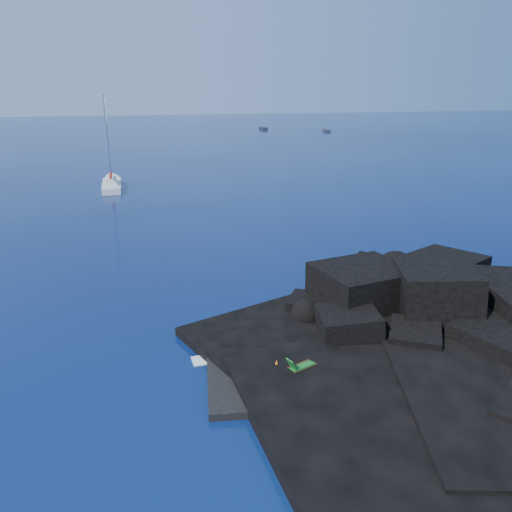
{
  "coord_description": "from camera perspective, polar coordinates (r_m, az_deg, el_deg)",
  "views": [
    {
      "loc": [
        -1.77,
        -18.88,
        13.03
      ],
      "look_at": [
        4.97,
        11.91,
        2.0
      ],
      "focal_mm": 35.0,
      "sensor_mm": 36.0,
      "label": 1
    }
  ],
  "objects": [
    {
      "name": "ground",
      "position": [
        23.01,
        -5.98,
        -15.32
      ],
      "size": [
        400.0,
        400.0,
        0.0
      ],
      "primitive_type": "plane",
      "color": "black",
      "rests_on": "ground"
    },
    {
      "name": "headland",
      "position": [
        29.44,
        19.54,
        -8.19
      ],
      "size": [
        24.0,
        24.0,
        3.6
      ],
      "primitive_type": null,
      "color": "black",
      "rests_on": "ground"
    },
    {
      "name": "beach",
      "position": [
        24.18,
        4.82,
        -13.4
      ],
      "size": [
        9.08,
        6.86,
        0.7
      ],
      "primitive_type": "cube",
      "rotation": [
        0.0,
        0.0,
        -0.1
      ],
      "color": "black",
      "rests_on": "ground"
    },
    {
      "name": "surf_foam",
      "position": [
        28.03,
        3.11,
        -8.44
      ],
      "size": [
        10.0,
        8.0,
        0.06
      ],
      "primitive_type": null,
      "color": "white",
      "rests_on": "ground"
    },
    {
      "name": "sailboat",
      "position": [
        67.55,
        -16.11,
        7.41
      ],
      "size": [
        2.8,
        11.2,
        11.65
      ],
      "primitive_type": null,
      "rotation": [
        0.0,
        0.0,
        0.04
      ],
      "color": "silver",
      "rests_on": "ground"
    },
    {
      "name": "deck_chair",
      "position": [
        23.53,
        5.31,
        -12.03
      ],
      "size": [
        1.53,
        1.11,
        0.96
      ],
      "primitive_type": null,
      "rotation": [
        0.0,
        0.0,
        0.4
      ],
      "color": "#176920",
      "rests_on": "beach"
    },
    {
      "name": "towel",
      "position": [
        23.85,
        5.53,
        -12.85
      ],
      "size": [
        2.02,
        1.08,
        0.05
      ],
      "primitive_type": "cube",
      "rotation": [
        0.0,
        0.0,
        -0.08
      ],
      "color": "silver",
      "rests_on": "beach"
    },
    {
      "name": "sunbather",
      "position": [
        23.78,
        5.54,
        -12.58
      ],
      "size": [
        1.65,
        0.52,
        0.22
      ],
      "primitive_type": null,
      "rotation": [
        0.0,
        0.0,
        -0.08
      ],
      "color": "tan",
      "rests_on": "towel"
    },
    {
      "name": "marker_cone",
      "position": [
        23.76,
        2.37,
        -12.28
      ],
      "size": [
        0.43,
        0.43,
        0.49
      ],
      "primitive_type": "cone",
      "rotation": [
        0.0,
        0.0,
        0.43
      ],
      "color": "orange",
      "rests_on": "beach"
    },
    {
      "name": "distant_boat_a",
      "position": [
        149.55,
        0.82,
        14.28
      ],
      "size": [
        1.65,
        5.02,
        0.67
      ],
      "primitive_type": "cube",
      "rotation": [
        0.0,
        0.0,
        0.02
      ],
      "color": "#27272C",
      "rests_on": "ground"
    },
    {
      "name": "distant_boat_b",
      "position": [
        144.26,
        8.06,
        13.92
      ],
      "size": [
        1.74,
        4.33,
        0.56
      ],
      "primitive_type": "cube",
      "rotation": [
        0.0,
        0.0,
        -0.1
      ],
      "color": "#28282D",
      "rests_on": "ground"
    }
  ]
}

